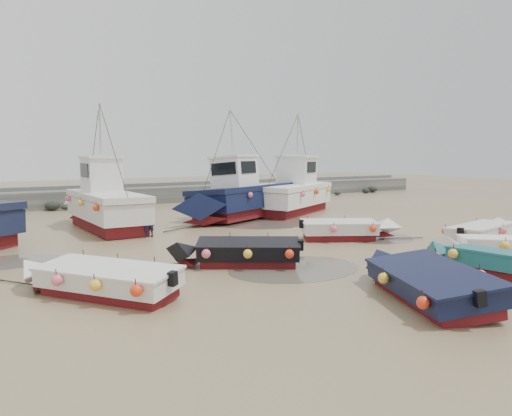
{
  "coord_description": "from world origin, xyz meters",
  "views": [
    {
      "loc": [
        -11.59,
        -14.31,
        3.77
      ],
      "look_at": [
        0.18,
        3.85,
        1.4
      ],
      "focal_mm": 35.0,
      "sensor_mm": 36.0,
      "label": 1
    }
  ],
  "objects_px": {
    "dinghy_5": "(347,227)",
    "dinghy_6": "(499,245)",
    "dinghy_1": "(426,277)",
    "dinghy_4": "(238,249)",
    "person": "(149,237)",
    "dinghy_3": "(486,231)",
    "cabin_boat_3": "(294,192)",
    "dinghy_2": "(491,259)",
    "dinghy_0": "(98,276)",
    "cabin_boat_1": "(104,202)",
    "cabin_boat_2": "(242,196)"
  },
  "relations": [
    {
      "from": "dinghy_1",
      "to": "cabin_boat_2",
      "type": "bearing_deg",
      "value": 99.87
    },
    {
      "from": "cabin_boat_2",
      "to": "cabin_boat_3",
      "type": "height_order",
      "value": "same"
    },
    {
      "from": "dinghy_5",
      "to": "cabin_boat_2",
      "type": "xyz_separation_m",
      "value": [
        -0.13,
        8.65,
        0.75
      ]
    },
    {
      "from": "dinghy_6",
      "to": "dinghy_1",
      "type": "bearing_deg",
      "value": 145.61
    },
    {
      "from": "dinghy_2",
      "to": "cabin_boat_3",
      "type": "distance_m",
      "value": 17.62
    },
    {
      "from": "dinghy_5",
      "to": "cabin_boat_3",
      "type": "bearing_deg",
      "value": -174.43
    },
    {
      "from": "cabin_boat_1",
      "to": "cabin_boat_2",
      "type": "xyz_separation_m",
      "value": [
        7.86,
        -0.49,
        -0.04
      ]
    },
    {
      "from": "dinghy_0",
      "to": "dinghy_6",
      "type": "bearing_deg",
      "value": -47.83
    },
    {
      "from": "dinghy_3",
      "to": "dinghy_0",
      "type": "bearing_deg",
      "value": -103.83
    },
    {
      "from": "cabin_boat_2",
      "to": "dinghy_6",
      "type": "bearing_deg",
      "value": 162.7
    },
    {
      "from": "dinghy_0",
      "to": "person",
      "type": "xyz_separation_m",
      "value": [
        4.52,
        8.21,
        -0.54
      ]
    },
    {
      "from": "dinghy_0",
      "to": "dinghy_6",
      "type": "height_order",
      "value": "same"
    },
    {
      "from": "dinghy_2",
      "to": "cabin_boat_2",
      "type": "xyz_separation_m",
      "value": [
        0.81,
        15.98,
        0.74
      ]
    },
    {
      "from": "dinghy_0",
      "to": "dinghy_1",
      "type": "bearing_deg",
      "value": -67.89
    },
    {
      "from": "dinghy_4",
      "to": "dinghy_5",
      "type": "height_order",
      "value": "same"
    },
    {
      "from": "dinghy_0",
      "to": "dinghy_5",
      "type": "bearing_deg",
      "value": -20.1
    },
    {
      "from": "dinghy_4",
      "to": "dinghy_6",
      "type": "distance_m",
      "value": 9.22
    },
    {
      "from": "dinghy_0",
      "to": "cabin_boat_1",
      "type": "distance_m",
      "value": 12.51
    },
    {
      "from": "dinghy_6",
      "to": "cabin_boat_1",
      "type": "bearing_deg",
      "value": 72.53
    },
    {
      "from": "dinghy_1",
      "to": "dinghy_6",
      "type": "distance_m",
      "value": 6.12
    },
    {
      "from": "dinghy_2",
      "to": "cabin_boat_1",
      "type": "relative_size",
      "value": 0.54
    },
    {
      "from": "dinghy_5",
      "to": "dinghy_6",
      "type": "distance_m",
      "value": 6.28
    },
    {
      "from": "dinghy_0",
      "to": "dinghy_1",
      "type": "distance_m",
      "value": 8.67
    },
    {
      "from": "dinghy_4",
      "to": "dinghy_6",
      "type": "relative_size",
      "value": 1.1
    },
    {
      "from": "dinghy_0",
      "to": "dinghy_5",
      "type": "distance_m",
      "value": 11.94
    },
    {
      "from": "dinghy_3",
      "to": "dinghy_5",
      "type": "distance_m",
      "value": 5.74
    },
    {
      "from": "dinghy_1",
      "to": "dinghy_4",
      "type": "distance_m",
      "value": 6.35
    },
    {
      "from": "dinghy_4",
      "to": "cabin_boat_3",
      "type": "distance_m",
      "value": 15.66
    },
    {
      "from": "dinghy_5",
      "to": "dinghy_6",
      "type": "height_order",
      "value": "same"
    },
    {
      "from": "dinghy_1",
      "to": "dinghy_2",
      "type": "distance_m",
      "value": 3.5
    },
    {
      "from": "dinghy_0",
      "to": "cabin_boat_2",
      "type": "bearing_deg",
      "value": 11.24
    },
    {
      "from": "dinghy_6",
      "to": "cabin_boat_2",
      "type": "height_order",
      "value": "cabin_boat_2"
    },
    {
      "from": "dinghy_2",
      "to": "cabin_boat_3",
      "type": "xyz_separation_m",
      "value": [
        5.2,
        16.82,
        0.78
      ]
    },
    {
      "from": "dinghy_0",
      "to": "person",
      "type": "distance_m",
      "value": 9.39
    },
    {
      "from": "dinghy_6",
      "to": "cabin_boat_3",
      "type": "bearing_deg",
      "value": 30.54
    },
    {
      "from": "person",
      "to": "dinghy_3",
      "type": "bearing_deg",
      "value": 136.84
    },
    {
      "from": "dinghy_0",
      "to": "dinghy_4",
      "type": "bearing_deg",
      "value": -21.42
    },
    {
      "from": "cabin_boat_3",
      "to": "dinghy_2",
      "type": "bearing_deg",
      "value": -46.02
    },
    {
      "from": "dinghy_1",
      "to": "dinghy_3",
      "type": "relative_size",
      "value": 1.03
    },
    {
      "from": "cabin_boat_3",
      "to": "cabin_boat_2",
      "type": "bearing_deg",
      "value": -108.03
    },
    {
      "from": "person",
      "to": "cabin_boat_1",
      "type": "bearing_deg",
      "value": -80.33
    },
    {
      "from": "dinghy_6",
      "to": "person",
      "type": "height_order",
      "value": "dinghy_6"
    },
    {
      "from": "cabin_boat_1",
      "to": "person",
      "type": "height_order",
      "value": "cabin_boat_1"
    },
    {
      "from": "dinghy_1",
      "to": "dinghy_4",
      "type": "xyz_separation_m",
      "value": [
        -2.21,
        5.95,
        0.02
      ]
    },
    {
      "from": "cabin_boat_2",
      "to": "cabin_boat_3",
      "type": "bearing_deg",
      "value": -102.77
    },
    {
      "from": "dinghy_0",
      "to": "dinghy_1",
      "type": "height_order",
      "value": "same"
    },
    {
      "from": "dinghy_3",
      "to": "dinghy_6",
      "type": "height_order",
      "value": "same"
    },
    {
      "from": "dinghy_1",
      "to": "cabin_boat_3",
      "type": "relative_size",
      "value": 0.65
    },
    {
      "from": "dinghy_3",
      "to": "cabin_boat_3",
      "type": "distance_m",
      "value": 13.34
    },
    {
      "from": "dinghy_4",
      "to": "cabin_boat_1",
      "type": "height_order",
      "value": "cabin_boat_1"
    }
  ]
}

